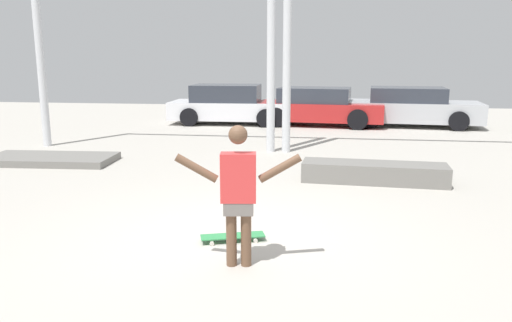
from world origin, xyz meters
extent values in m
plane|color=#B2ADA3|center=(0.00, 0.00, 0.00)|extent=(36.00, 36.00, 0.00)
cylinder|color=brown|center=(0.14, -0.81, 0.37)|extent=(0.12, 0.12, 0.73)
cylinder|color=brown|center=(0.30, -0.79, 0.37)|extent=(0.12, 0.12, 0.73)
cube|color=slate|center=(0.22, -0.80, 0.67)|extent=(0.34, 0.22, 0.16)
cube|color=#DB3838|center=(0.22, -0.80, 1.00)|extent=(0.40, 0.24, 0.53)
sphere|color=brown|center=(0.22, -0.80, 1.46)|extent=(0.20, 0.20, 0.20)
cylinder|color=brown|center=(-0.22, -0.86, 1.10)|extent=(0.47, 0.15, 0.32)
cylinder|color=brown|center=(0.66, -0.74, 1.10)|extent=(0.47, 0.15, 0.32)
cube|color=#338C4C|center=(0.01, -0.09, 0.07)|extent=(0.82, 0.45, 0.01)
cylinder|color=silver|center=(0.24, 0.10, 0.03)|extent=(0.06, 0.05, 0.05)
cylinder|color=silver|center=(0.30, -0.10, 0.03)|extent=(0.06, 0.05, 0.05)
cylinder|color=silver|center=(-0.28, -0.07, 0.03)|extent=(0.06, 0.05, 0.05)
cylinder|color=silver|center=(-0.21, -0.27, 0.03)|extent=(0.06, 0.05, 0.05)
cube|color=slate|center=(2.03, 3.25, 0.18)|extent=(2.65, 0.85, 0.36)
cube|color=slate|center=(-4.82, 4.07, 0.07)|extent=(2.80, 1.38, 0.15)
cylinder|color=silver|center=(-6.04, 6.05, 2.81)|extent=(0.20, 0.20, 5.62)
cylinder|color=silver|center=(-0.19, 6.05, 2.81)|extent=(0.20, 0.20, 5.62)
cylinder|color=silver|center=(0.19, 6.05, 2.81)|extent=(0.20, 0.20, 5.62)
cube|color=white|center=(-2.13, 11.18, 0.47)|extent=(4.20, 1.88, 0.60)
cube|color=#2D333D|center=(-2.30, 11.17, 1.06)|extent=(2.33, 1.69, 0.57)
cylinder|color=black|center=(-0.87, 12.08, 0.30)|extent=(0.61, 0.24, 0.61)
cylinder|color=black|center=(-0.82, 10.35, 0.30)|extent=(0.61, 0.24, 0.61)
cylinder|color=black|center=(-3.44, 12.01, 0.30)|extent=(0.61, 0.24, 0.61)
cylinder|color=black|center=(-3.40, 10.28, 0.30)|extent=(0.61, 0.24, 0.61)
cube|color=red|center=(0.91, 11.13, 0.48)|extent=(4.40, 2.10, 0.59)
cube|color=#2D333D|center=(0.74, 11.14, 1.02)|extent=(2.48, 1.78, 0.49)
cylinder|color=black|center=(2.31, 11.81, 0.33)|extent=(0.67, 0.28, 0.65)
cylinder|color=black|center=(2.15, 10.18, 0.33)|extent=(0.67, 0.28, 0.65)
cylinder|color=black|center=(-0.32, 12.08, 0.33)|extent=(0.67, 0.28, 0.65)
cylinder|color=black|center=(-0.48, 10.44, 0.33)|extent=(0.67, 0.28, 0.65)
cube|color=#B7BABF|center=(3.99, 11.34, 0.49)|extent=(4.51, 2.19, 0.65)
cube|color=#2D333D|center=(3.82, 11.36, 1.05)|extent=(2.54, 1.87, 0.47)
cylinder|color=black|center=(5.42, 12.11, 0.31)|extent=(0.64, 0.27, 0.62)
cylinder|color=black|center=(5.26, 10.34, 0.31)|extent=(0.64, 0.27, 0.62)
cylinder|color=black|center=(2.72, 12.35, 0.31)|extent=(0.64, 0.27, 0.62)
cylinder|color=black|center=(2.56, 10.58, 0.31)|extent=(0.64, 0.27, 0.62)
camera|label=1|loc=(1.12, -5.90, 2.25)|focal=35.00mm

